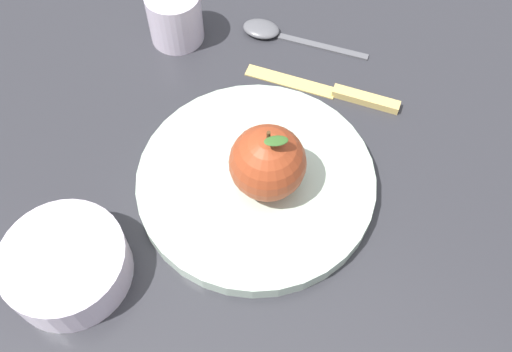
% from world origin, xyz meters
% --- Properties ---
extents(ground_plane, '(2.40, 2.40, 0.00)m').
position_xyz_m(ground_plane, '(0.00, 0.00, 0.00)').
color(ground_plane, '#2D2D33').
extents(dinner_plate, '(0.25, 0.25, 0.02)m').
position_xyz_m(dinner_plate, '(-0.01, -0.02, 0.01)').
color(dinner_plate, '#B2C6B2').
rests_on(dinner_plate, ground_plane).
extents(apple, '(0.08, 0.08, 0.09)m').
position_xyz_m(apple, '(0.01, -0.02, 0.06)').
color(apple, '#9E3D1E').
rests_on(apple, dinner_plate).
extents(side_bowl, '(0.12, 0.12, 0.04)m').
position_xyz_m(side_bowl, '(-0.06, -0.22, 0.03)').
color(side_bowl, silver).
rests_on(side_bowl, ground_plane).
extents(cup, '(0.07, 0.07, 0.07)m').
position_xyz_m(cup, '(-0.24, 0.06, 0.04)').
color(cup, silver).
rests_on(cup, ground_plane).
extents(knife, '(0.18, 0.10, 0.01)m').
position_xyz_m(knife, '(-0.03, 0.14, 0.00)').
color(knife, '#D8B766').
rests_on(knife, ground_plane).
extents(spoon, '(0.16, 0.10, 0.01)m').
position_xyz_m(spoon, '(-0.15, 0.15, 0.01)').
color(spoon, '#59595E').
rests_on(spoon, ground_plane).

